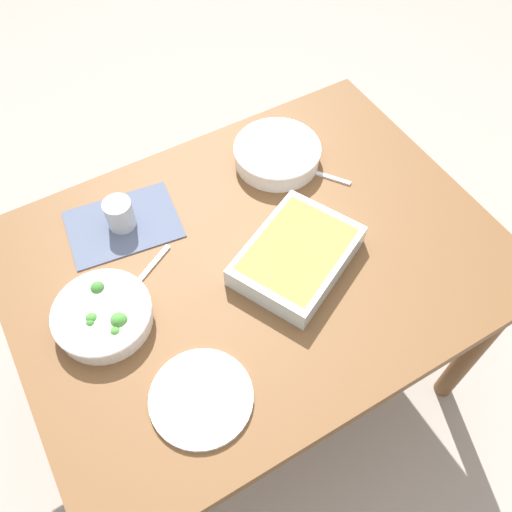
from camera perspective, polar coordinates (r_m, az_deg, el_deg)
ground_plane at (r=1.99m, az=0.00°, el=-12.12°), size 6.00×6.00×0.00m
dining_table at (r=1.40m, az=0.00°, el=-2.07°), size 1.20×0.90×0.74m
placemat at (r=1.43m, az=-13.97°, el=3.30°), size 0.30×0.24×0.00m
stew_bowl at (r=1.51m, az=2.26°, el=10.89°), size 0.24×0.24×0.06m
broccoli_bowl at (r=1.26m, az=-15.97°, el=-6.07°), size 0.23×0.23×0.07m
baking_dish at (r=1.29m, az=4.39°, el=0.12°), size 0.37×0.33×0.06m
drink_cup at (r=1.40m, az=-14.27°, el=4.21°), size 0.07×0.07×0.08m
side_plate at (r=1.16m, az=-5.85°, el=-14.80°), size 0.22×0.22×0.01m
spoon_by_stew at (r=1.51m, az=5.96°, el=8.98°), size 0.12×0.15×0.01m
spoon_by_broccoli at (r=1.32m, az=-12.19°, el=-2.37°), size 0.16×0.10×0.01m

